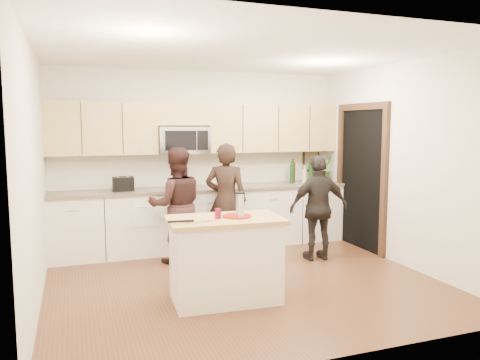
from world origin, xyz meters
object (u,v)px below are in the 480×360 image
object	(u,v)px
woman_center	(176,205)
woman_right	(319,208)
island	(225,259)
woman_left	(226,200)
toaster	(123,184)

from	to	relation	value
woman_center	woman_right	size ratio (longest dim) A/B	1.08
island	woman_left	distance (m)	1.75
woman_center	woman_right	distance (m)	1.97
island	toaster	size ratio (longest dim) A/B	4.28
toaster	woman_right	bearing A→B (deg)	-23.94
toaster	woman_right	size ratio (longest dim) A/B	0.20
island	woman_center	world-z (taller)	woman_center
toaster	woman_right	world-z (taller)	woman_right
woman_left	woman_center	distance (m)	0.73
woman_left	woman_right	xyz separation A→B (m)	(1.16, -0.58, -0.08)
toaster	woman_left	world-z (taller)	woman_left
toaster	woman_center	distance (m)	0.90
woman_left	woman_right	size ratio (longest dim) A/B	1.11
toaster	woman_left	distance (m)	1.49
woman_right	woman_left	bearing A→B (deg)	-23.07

